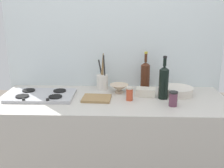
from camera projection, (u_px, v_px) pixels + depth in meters
The scene contains 12 objects.
counter_block at pixel (112, 150), 2.24m from camera, with size 1.80×0.70×0.90m, color beige.
backsplash_panel at pixel (114, 59), 2.41m from camera, with size 1.90×0.06×2.28m, color silver.
stovetop_hob at pixel (42, 95), 2.15m from camera, with size 0.52×0.33×0.04m.
plate_stack at pixel (177, 91), 2.20m from camera, with size 0.26×0.26×0.06m.
wine_bottle_leftmost at pixel (145, 75), 2.31m from camera, with size 0.08×0.08×0.33m.
wine_bottle_mid_left at pixel (164, 82), 2.08m from camera, with size 0.07×0.07×0.34m.
mixing_bowl at pixel (119, 88), 2.26m from camera, with size 0.16×0.16×0.07m.
butter_dish at pixel (146, 92), 2.18m from camera, with size 0.15×0.10×0.06m, color silver.
utensil_crock at pixel (102, 81), 2.34m from camera, with size 0.10×0.10×0.32m.
condiment_jar_front at pixel (130, 94), 2.07m from camera, with size 0.05×0.05×0.10m.
condiment_jar_rear at pixel (173, 99), 1.95m from camera, with size 0.06×0.06×0.11m.
cutting_board at pixel (97, 98), 2.09m from camera, with size 0.22×0.18×0.02m, color #9E7A4C.
Camera 1 is at (0.07, -2.00, 1.60)m, focal length 43.19 mm.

